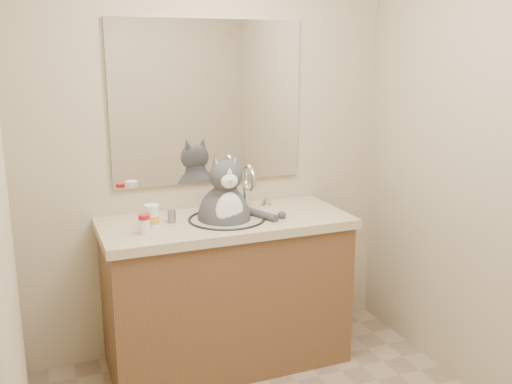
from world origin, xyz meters
TOP-DOWN VIEW (x-y plane):
  - room at (0.00, 0.00)m, footprint 2.22×2.52m
  - vanity at (0.00, 0.96)m, footprint 1.34×0.59m
  - mirror at (0.00, 1.24)m, footprint 1.10×0.02m
  - shower_curtain at (-1.05, 0.10)m, footprint 0.02×1.30m
  - cat at (-0.00, 0.96)m, footprint 0.40×0.34m
  - pill_bottle_redcap at (-0.46, 0.86)m, footprint 0.06×0.06m
  - pill_bottle_orange at (-0.40, 0.93)m, footprint 0.09×0.09m
  - grey_canister at (-0.29, 1.00)m, footprint 0.05×0.05m

SIDE VIEW (x-z plane):
  - vanity at x=0.00m, z-range -0.12..1.00m
  - cat at x=0.00m, z-range 0.59..1.16m
  - grey_canister at x=-0.29m, z-range 0.85..0.92m
  - pill_bottle_redcap at x=-0.46m, z-range 0.85..0.95m
  - pill_bottle_orange at x=-0.40m, z-range 0.85..0.97m
  - shower_curtain at x=-1.05m, z-range 0.06..2.00m
  - room at x=0.00m, z-range -0.01..2.41m
  - mirror at x=0.00m, z-range 1.00..1.90m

